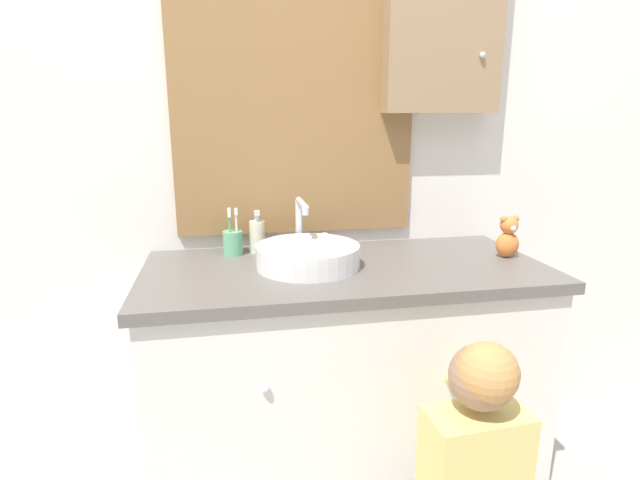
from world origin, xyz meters
The scene contains 6 objects.
wall_back centered at (0.02, 0.62, 1.29)m, with size 3.20×0.18×2.50m.
vanity_counter centered at (0.00, 0.31, 0.43)m, with size 1.26×0.59×0.85m.
sink_basin centered at (-0.12, 0.32, 0.89)m, with size 0.32×0.38×0.19m.
toothbrush_holder centered at (-0.35, 0.50, 0.90)m, with size 0.07×0.07×0.16m.
soap_dispenser centered at (-0.26, 0.52, 0.91)m, with size 0.05×0.05×0.15m.
teddy_bear centered at (0.55, 0.30, 0.92)m, with size 0.08×0.07×0.14m.
Camera 1 is at (-0.36, -1.16, 1.32)m, focal length 28.00 mm.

